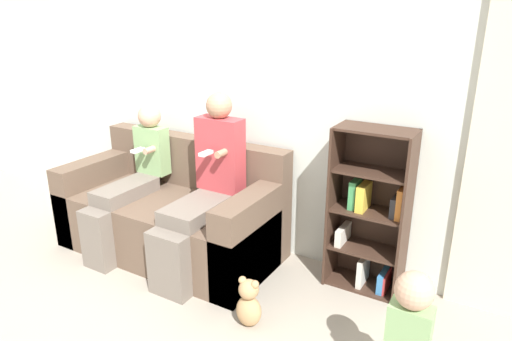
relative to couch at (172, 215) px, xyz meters
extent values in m
plane|color=#9E9384|center=(0.14, -0.52, -0.31)|extent=(14.00, 14.00, 0.00)
cube|color=silver|center=(0.14, 0.48, 0.96)|extent=(10.00, 0.06, 2.55)
cube|color=brown|center=(0.00, -0.11, -0.07)|extent=(1.80, 0.70, 0.47)
cube|color=brown|center=(0.00, 0.32, 0.14)|extent=(1.80, 0.17, 0.91)
cube|color=brown|center=(-0.80, -0.11, 0.03)|extent=(0.20, 0.70, 0.69)
cube|color=brown|center=(0.80, -0.11, 0.03)|extent=(0.20, 0.70, 0.69)
cube|color=#70665B|center=(0.41, -0.52, -0.07)|extent=(0.31, 0.12, 0.47)
cube|color=#70665B|center=(0.41, -0.20, 0.22)|extent=(0.31, 0.52, 0.11)
cube|color=#B73D42|center=(0.41, 0.13, 0.56)|extent=(0.36, 0.16, 0.57)
sphere|color=tan|center=(0.41, 0.13, 0.93)|extent=(0.20, 0.20, 0.20)
cylinder|color=tan|center=(0.51, 0.00, 0.61)|extent=(0.05, 0.10, 0.05)
cube|color=white|center=(0.41, -0.05, 0.61)|extent=(0.05, 0.12, 0.02)
cube|color=#70665B|center=(-0.31, -0.52, -0.07)|extent=(0.25, 0.12, 0.47)
cube|color=#70665B|center=(-0.31, -0.19, 0.22)|extent=(0.25, 0.55, 0.11)
cube|color=#84AD70|center=(-0.31, 0.15, 0.48)|extent=(0.29, 0.13, 0.41)
sphere|color=tan|center=(-0.31, 0.15, 0.77)|extent=(0.19, 0.19, 0.19)
cylinder|color=tan|center=(-0.23, 0.04, 0.52)|extent=(0.05, 0.10, 0.05)
cube|color=white|center=(-0.31, -0.01, 0.52)|extent=(0.05, 0.12, 0.02)
cube|color=#84AD70|center=(2.05, -0.62, 0.09)|extent=(0.21, 0.13, 0.31)
sphere|color=tan|center=(2.05, -0.62, 0.34)|extent=(0.19, 0.19, 0.19)
cube|color=#3D281E|center=(1.30, 0.29, 0.28)|extent=(0.02, 0.30, 1.18)
cube|color=#3D281E|center=(1.80, 0.29, 0.28)|extent=(0.02, 0.30, 1.18)
cube|color=#3D281E|center=(1.55, 0.43, 0.28)|extent=(0.53, 0.02, 1.18)
cube|color=#3D281E|center=(1.55, 0.29, -0.30)|extent=(0.49, 0.26, 0.02)
cube|color=#3D281E|center=(1.55, 0.29, -0.01)|extent=(0.49, 0.26, 0.02)
cube|color=#3D281E|center=(1.55, 0.29, 0.28)|extent=(0.49, 0.26, 0.02)
cube|color=#3D281E|center=(1.55, 0.29, 0.57)|extent=(0.49, 0.26, 0.02)
cube|color=#3D281E|center=(1.55, 0.29, 0.86)|extent=(0.49, 0.26, 0.02)
cube|color=beige|center=(1.55, 0.29, -0.19)|extent=(0.04, 0.20, 0.21)
cube|color=#333338|center=(1.73, 0.29, 0.36)|extent=(0.06, 0.15, 0.14)
cube|color=gold|center=(1.51, 0.29, 0.38)|extent=(0.06, 0.19, 0.19)
cube|color=teal|center=(1.70, 0.29, -0.22)|extent=(0.04, 0.19, 0.14)
cube|color=#C63838|center=(1.72, 0.29, -0.23)|extent=(0.04, 0.19, 0.14)
cube|color=orange|center=(1.76, 0.29, 0.40)|extent=(0.04, 0.17, 0.21)
cube|color=beige|center=(1.38, 0.29, 0.06)|extent=(0.05, 0.22, 0.12)
cube|color=#429956|center=(1.44, 0.29, 0.39)|extent=(0.05, 0.15, 0.21)
ellipsoid|color=tan|center=(1.07, -0.52, -0.21)|extent=(0.17, 0.14, 0.21)
sphere|color=tan|center=(1.07, -0.52, -0.05)|extent=(0.13, 0.13, 0.13)
sphere|color=tan|center=(1.02, -0.52, 0.00)|extent=(0.05, 0.05, 0.05)
sphere|color=tan|center=(1.11, -0.52, 0.00)|extent=(0.05, 0.05, 0.05)
camera|label=1|loc=(2.35, -2.60, 1.60)|focal=32.00mm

